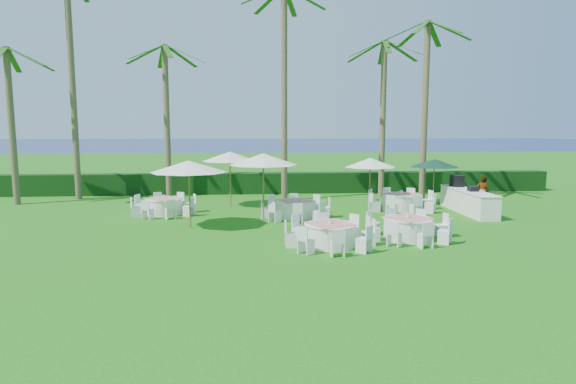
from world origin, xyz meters
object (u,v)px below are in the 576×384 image
Objects in this scene: umbrella_c at (230,156)px; banquet_table_d at (164,206)px; banquet_table_c at (408,228)px; umbrella_d at (370,163)px; staff_person at (482,193)px; umbrella_green at (434,163)px; buffet_table at (468,200)px; banquet_table_b at (330,234)px; banquet_table_e at (295,209)px; umbrella_a at (189,166)px; banquet_table_f at (401,202)px; umbrella_b at (263,159)px.

banquet_table_d is at bearing -145.71° from umbrella_c.
banquet_table_c is 10.77m from banquet_table_d.
staff_person is at bearing -4.77° from umbrella_d.
banquet_table_c is at bearing -117.56° from umbrella_green.
buffet_table reaches higher than banquet_table_d.
banquet_table_b and banquet_table_e have the same top height.
umbrella_a is (-7.70, 2.56, 1.97)m from banquet_table_c.
banquet_table_f is at bearing -1.84° from umbrella_d.
umbrella_b is 1.17× the size of umbrella_green.
buffet_table is (7.31, 5.75, 0.16)m from banquet_table_b.
staff_person reaches higher than banquet_table_f.
banquet_table_d is 0.62× the size of buffet_table.
umbrella_a is at bearing -63.88° from banquet_table_d.
banquet_table_e is at bearing -175.10° from buffet_table.
banquet_table_f is 1.27× the size of umbrella_d.
umbrella_d is (9.32, 0.14, 1.86)m from banquet_table_d.
umbrella_c is at bearing 74.66° from umbrella_a.
umbrella_c is 1.11× the size of umbrella_green.
buffet_table is (13.67, -0.63, 0.18)m from banquet_table_d.
banquet_table_c is 1.06× the size of banquet_table_d.
umbrella_d reaches higher than banquet_table_d.
banquet_table_b reaches higher than banquet_table_d.
staff_person is at bearing -5.94° from banquet_table_f.
umbrella_a is at bearing 145.58° from banquet_table_b.
umbrella_b is 1.15× the size of umbrella_d.
banquet_table_b is 1.80× the size of staff_person.
banquet_table_c is 6.05m from umbrella_d.
umbrella_a reaches higher than buffet_table.
banquet_table_c is 5.93m from banquet_table_f.
umbrella_c is at bearing 112.71° from banquet_table_b.
umbrella_d is (2.96, 6.53, 1.85)m from banquet_table_b.
banquet_table_b is 1.01× the size of umbrella_a.
banquet_table_c is 8.10m from umbrella_green.
umbrella_green is 2.71m from staff_person.
staff_person is (8.79, 1.02, 0.43)m from banquet_table_e.
banquet_table_b is at bearing -164.75° from banquet_table_c.
staff_person is at bearing 7.91° from umbrella_b.
buffet_table is 2.73× the size of staff_person.
buffet_table reaches higher than banquet_table_c.
umbrella_c is 1.64× the size of staff_person.
umbrella_c is at bearing 34.29° from banquet_table_d.
banquet_table_e is 1.04× the size of umbrella_b.
buffet_table is at bearing 41.32° from staff_person.
umbrella_green is at bearing 111.78° from buffet_table.
banquet_table_e reaches higher than banquet_table_d.
umbrella_a is 0.65× the size of buffet_table.
buffet_table is at bearing 11.25° from umbrella_a.
umbrella_b is at bearing 25.20° from umbrella_a.
staff_person is (8.16, 6.09, 0.43)m from banquet_table_b.
staff_person is at bearing 44.96° from banquet_table_c.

